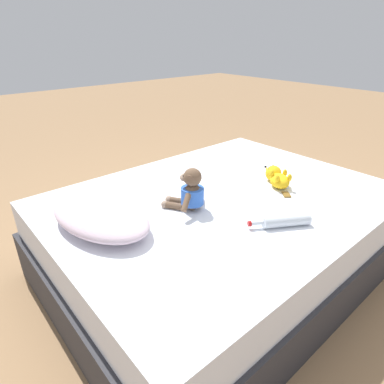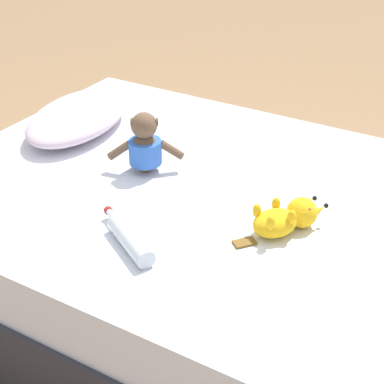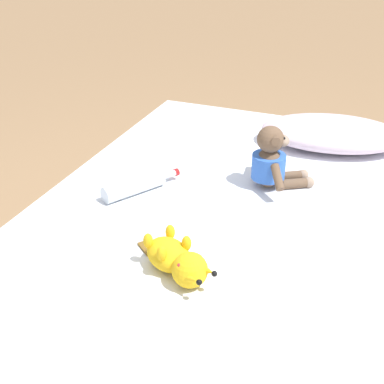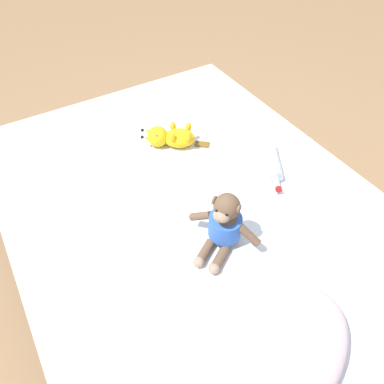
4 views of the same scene
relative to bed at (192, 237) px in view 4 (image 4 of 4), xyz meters
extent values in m
plane|color=#93704C|center=(0.00, 0.00, -0.25)|extent=(16.00, 16.00, 0.00)
cube|color=#2D2D33|center=(0.00, 0.00, -0.10)|extent=(1.49, 1.98, 0.30)
cube|color=white|center=(0.00, 0.00, 0.15)|extent=(1.45, 1.92, 0.21)
ellipsoid|color=silver|center=(0.16, 0.69, 0.32)|extent=(0.64, 0.44, 0.12)
ellipsoid|color=brown|center=(0.00, 0.23, 0.33)|extent=(0.14, 0.15, 0.15)
cylinder|color=blue|center=(0.00, 0.23, 0.34)|extent=(0.17, 0.17, 0.09)
sphere|color=brown|center=(0.00, 0.23, 0.44)|extent=(0.10, 0.10, 0.10)
ellipsoid|color=gray|center=(0.04, 0.26, 0.44)|extent=(0.07, 0.08, 0.04)
sphere|color=black|center=(0.03, 0.27, 0.45)|extent=(0.01, 0.01, 0.01)
sphere|color=black|center=(0.05, 0.24, 0.45)|extent=(0.01, 0.01, 0.01)
cylinder|color=brown|center=(-0.02, 0.27, 0.45)|extent=(0.03, 0.02, 0.03)
cylinder|color=brown|center=(0.03, 0.20, 0.45)|extent=(0.03, 0.02, 0.03)
cylinder|color=brown|center=(-0.05, 0.32, 0.34)|extent=(0.08, 0.10, 0.08)
cylinder|color=brown|center=(0.05, 0.15, 0.34)|extent=(0.08, 0.10, 0.08)
cylinder|color=brown|center=(0.07, 0.31, 0.27)|extent=(0.10, 0.08, 0.04)
cylinder|color=brown|center=(0.10, 0.26, 0.27)|extent=(0.10, 0.08, 0.04)
sphere|color=gray|center=(0.11, 0.34, 0.27)|extent=(0.04, 0.04, 0.04)
sphere|color=gray|center=(0.14, 0.28, 0.27)|extent=(0.04, 0.04, 0.04)
ellipsoid|color=yellow|center=(-0.14, -0.35, 0.30)|extent=(0.19, 0.17, 0.08)
sphere|color=yellow|center=(-0.05, -0.40, 0.31)|extent=(0.10, 0.10, 0.10)
cone|color=yellow|center=(0.00, -0.40, 0.32)|extent=(0.07, 0.06, 0.05)
sphere|color=black|center=(0.02, -0.41, 0.32)|extent=(0.02, 0.02, 0.02)
cone|color=yellow|center=(-0.03, -0.45, 0.32)|extent=(0.07, 0.06, 0.05)
sphere|color=black|center=(0.00, -0.46, 0.32)|extent=(0.02, 0.02, 0.02)
sphere|color=red|center=(-0.03, -0.38, 0.33)|extent=(0.02, 0.02, 0.02)
sphere|color=red|center=(-0.07, -0.43, 0.33)|extent=(0.02, 0.02, 0.02)
ellipsoid|color=yellow|center=(-0.09, -0.33, 0.34)|extent=(0.04, 0.04, 0.05)
ellipsoid|color=yellow|center=(-0.13, -0.40, 0.34)|extent=(0.04, 0.04, 0.05)
ellipsoid|color=yellow|center=(-0.16, -0.29, 0.34)|extent=(0.04, 0.04, 0.05)
ellipsoid|color=yellow|center=(-0.20, -0.36, 0.34)|extent=(0.04, 0.04, 0.05)
cube|color=brown|center=(-0.23, -0.29, 0.26)|extent=(0.08, 0.08, 0.01)
cylinder|color=silver|center=(-0.43, 0.00, 0.29)|extent=(0.17, 0.23, 0.06)
cylinder|color=silver|center=(-0.35, 0.12, 0.29)|extent=(0.05, 0.07, 0.02)
cylinder|color=red|center=(-0.33, 0.16, 0.29)|extent=(0.03, 0.03, 0.03)
camera|label=1|loc=(-1.17, 1.24, 1.11)|focal=30.68mm
camera|label=2|loc=(-1.62, -0.92, 1.36)|focal=56.64mm
camera|label=3|loc=(0.39, -1.48, 1.19)|focal=50.13mm
camera|label=4|loc=(0.54, 0.90, 1.40)|focal=34.64mm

